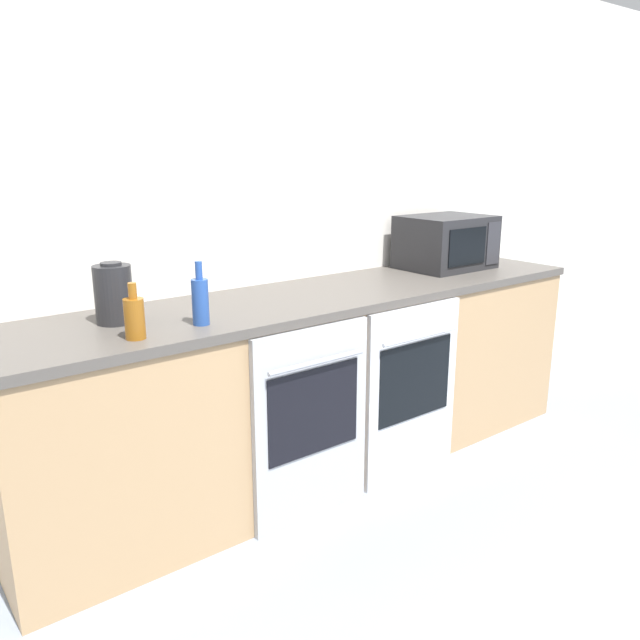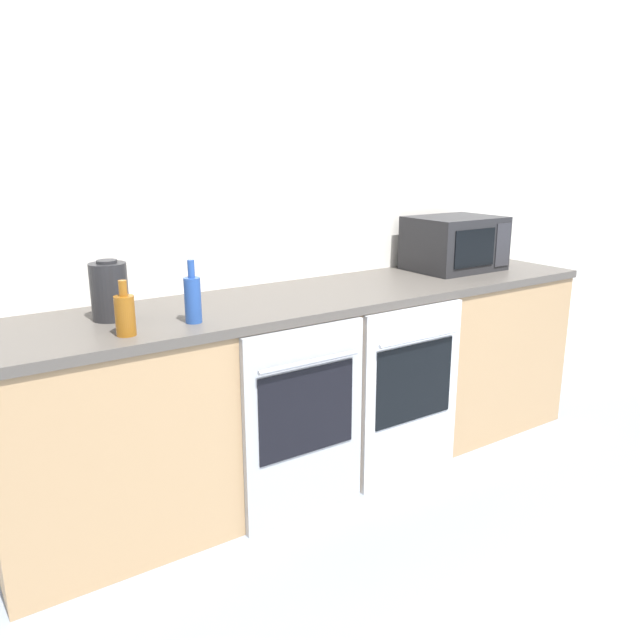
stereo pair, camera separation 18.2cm
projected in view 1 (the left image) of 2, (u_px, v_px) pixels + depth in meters
wall_back at (278, 206)px, 3.15m from camera, size 10.00×0.06×2.60m
counter_back at (321, 382)px, 3.10m from camera, size 3.05×0.68×0.91m
oven_left at (312, 424)px, 2.65m from camera, size 0.58×0.06×0.87m
oven_right at (412, 392)px, 3.01m from camera, size 0.58×0.06×0.87m
microwave at (446, 242)px, 3.57m from camera, size 0.50×0.39×0.30m
bottle_amber at (134, 317)px, 2.22m from camera, size 0.07×0.07×0.20m
bottle_blue at (200, 300)px, 2.40m from camera, size 0.07×0.07×0.25m
kettle at (114, 294)px, 2.42m from camera, size 0.15×0.15×0.24m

